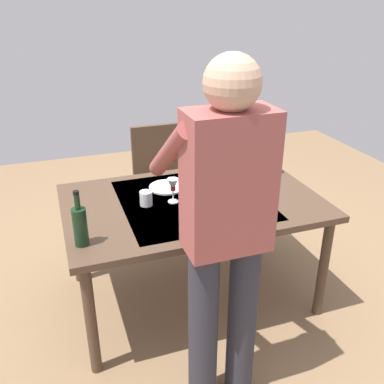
# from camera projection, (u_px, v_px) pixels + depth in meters

# --- Properties ---
(ground_plane) EXTENTS (6.00, 6.00, 0.00)m
(ground_plane) POSITION_uv_depth(u_px,v_px,m) (192.00, 295.00, 2.93)
(ground_plane) COLOR #846647
(dining_table) EXTENTS (1.54, 1.00, 0.73)m
(dining_table) POSITION_uv_depth(u_px,v_px,m) (192.00, 209.00, 2.65)
(dining_table) COLOR #4C3828
(dining_table) RESTS_ON ground_plane
(chair_near) EXTENTS (0.40, 0.40, 0.91)m
(chair_near) POSITION_uv_depth(u_px,v_px,m) (160.00, 175.00, 3.47)
(chair_near) COLOR #352114
(chair_near) RESTS_ON ground_plane
(person_server) EXTENTS (0.42, 0.61, 1.69)m
(person_server) POSITION_uv_depth(u_px,v_px,m) (225.00, 228.00, 1.83)
(person_server) COLOR #2D2D38
(person_server) RESTS_ON ground_plane
(wine_bottle) EXTENTS (0.07, 0.07, 0.30)m
(wine_bottle) POSITION_uv_depth(u_px,v_px,m) (80.00, 225.00, 2.11)
(wine_bottle) COLOR black
(wine_bottle) RESTS_ON dining_table
(wine_glass_left) EXTENTS (0.07, 0.07, 0.15)m
(wine_glass_left) POSITION_uv_depth(u_px,v_px,m) (242.00, 171.00, 2.76)
(wine_glass_left) COLOR white
(wine_glass_left) RESTS_ON dining_table
(wine_glass_right) EXTENTS (0.07, 0.07, 0.15)m
(wine_glass_right) POSITION_uv_depth(u_px,v_px,m) (173.00, 186.00, 2.55)
(wine_glass_right) COLOR white
(wine_glass_right) RESTS_ON dining_table
(water_cup_near_left) EXTENTS (0.07, 0.07, 0.10)m
(water_cup_near_left) POSITION_uv_depth(u_px,v_px,m) (275.00, 166.00, 2.99)
(water_cup_near_left) COLOR silver
(water_cup_near_left) RESTS_ON dining_table
(water_cup_near_right) EXTENTS (0.08, 0.08, 0.09)m
(water_cup_near_right) POSITION_uv_depth(u_px,v_px,m) (146.00, 198.00, 2.53)
(water_cup_near_right) COLOR silver
(water_cup_near_right) RESTS_ON dining_table
(water_cup_far_left) EXTENTS (0.07, 0.07, 0.10)m
(water_cup_far_left) POSITION_uv_depth(u_px,v_px,m) (191.00, 205.00, 2.44)
(water_cup_far_left) COLOR silver
(water_cup_far_left) RESTS_ON dining_table
(serving_bowl_pasta) EXTENTS (0.30, 0.30, 0.07)m
(serving_bowl_pasta) POSITION_uv_depth(u_px,v_px,m) (242.00, 207.00, 2.46)
(serving_bowl_pasta) COLOR silver
(serving_bowl_pasta) RESTS_ON dining_table
(dinner_plate_near) EXTENTS (0.23, 0.23, 0.01)m
(dinner_plate_near) POSITION_uv_depth(u_px,v_px,m) (167.00, 187.00, 2.77)
(dinner_plate_near) COLOR silver
(dinner_plate_near) RESTS_ON dining_table
(table_fork) EXTENTS (0.08, 0.17, 0.00)m
(table_fork) POSITION_uv_depth(u_px,v_px,m) (196.00, 176.00, 2.94)
(table_fork) COLOR silver
(table_fork) RESTS_ON dining_table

